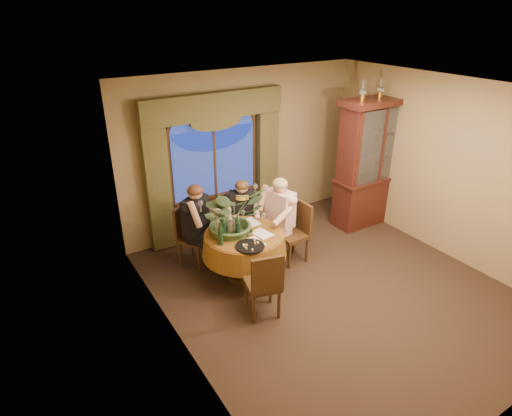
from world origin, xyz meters
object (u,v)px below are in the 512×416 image
oil_lamp_center (381,88)px  chair_back (195,237)px  chair_right (292,234)px  wine_bottle_4 (222,222)px  oil_lamp_right (397,86)px  wine_bottle_2 (230,224)px  dining_table (244,255)px  centerpiece_plant (231,193)px  oil_lamp_left (363,90)px  chair_front_left (263,282)px  chair_back_right (233,226)px  person_scarf (242,217)px  wine_bottle_1 (237,226)px  person_pink (280,219)px  olive_bowl (247,233)px  wine_bottle_3 (223,229)px  wine_bottle_0 (218,227)px  wine_bottle_5 (221,234)px  china_cabinet (371,163)px  stoneware_vase (235,223)px  person_back (196,226)px

oil_lamp_center → chair_back: (-3.35, 0.33, -1.99)m
chair_right → wine_bottle_4: size_ratio=2.91×
oil_lamp_right → wine_bottle_2: 3.82m
wine_bottle_2 → oil_lamp_right: bearing=5.4°
dining_table → centerpiece_plant: centerpiece_plant is taller
oil_lamp_left → chair_front_left: size_ratio=0.35×
chair_back_right → person_scarf: (0.14, -0.06, 0.15)m
person_scarf → wine_bottle_2: size_ratio=3.84×
person_scarf → wine_bottle_1: person_scarf is taller
chair_right → person_pink: person_pink is taller
chair_front_left → olive_bowl: size_ratio=5.65×
dining_table → oil_lamp_left: (2.49, 0.41, 2.10)m
chair_front_left → wine_bottle_2: wine_bottle_2 is taller
oil_lamp_right → wine_bottle_3: 3.96m
oil_lamp_right → person_scarf: 3.47m
person_pink → person_scarf: bearing=25.2°
wine_bottle_1 → chair_back_right: bearing=66.0°
wine_bottle_0 → wine_bottle_4: (0.11, 0.08, 0.00)m
chair_front_left → wine_bottle_5: wine_bottle_5 is taller
dining_table → olive_bowl: (0.01, -0.06, 0.40)m
chair_back_right → wine_bottle_1: wine_bottle_1 is taller
wine_bottle_2 → wine_bottle_5: 0.31m
chair_back_right → person_scarf: 0.22m
chair_back_right → person_pink: person_pink is taller
person_scarf → wine_bottle_1: (-0.48, -0.71, 0.28)m
china_cabinet → olive_bowl: china_cabinet is taller
oil_lamp_center → stoneware_vase: (-2.97, -0.29, -1.59)m
chair_front_left → wine_bottle_4: wine_bottle_4 is taller
wine_bottle_4 → oil_lamp_right: bearing=3.7°
wine_bottle_1 → wine_bottle_2: size_ratio=1.00×
dining_table → wine_bottle_4: size_ratio=3.76×
wine_bottle_1 → wine_bottle_5: bearing=-166.4°
chair_back_right → olive_bowl: chair_back_right is taller
chair_front_left → wine_bottle_1: bearing=98.1°
dining_table → wine_bottle_1: 0.56m
oil_lamp_right → wine_bottle_3: size_ratio=1.03×
dining_table → wine_bottle_4: bearing=145.7°
oil_lamp_center → centerpiece_plant: 3.22m
oil_lamp_left → chair_right: (-1.61, -0.39, -1.99)m
oil_lamp_right → chair_right: oil_lamp_right is taller
person_scarf → olive_bowl: (-0.35, -0.73, 0.14)m
dining_table → wine_bottle_3: wine_bottle_3 is taller
chair_front_left → wine_bottle_4: 1.10m
wine_bottle_4 → oil_lamp_center: bearing=4.1°
chair_back → stoneware_vase: 0.83m
oil_lamp_right → wine_bottle_0: bearing=-175.2°
person_scarf → stoneware_vase: person_scarf is taller
chair_front_left → wine_bottle_0: (-0.15, 0.93, 0.44)m
person_back → wine_bottle_5: person_back is taller
stoneware_vase → wine_bottle_2: 0.12m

